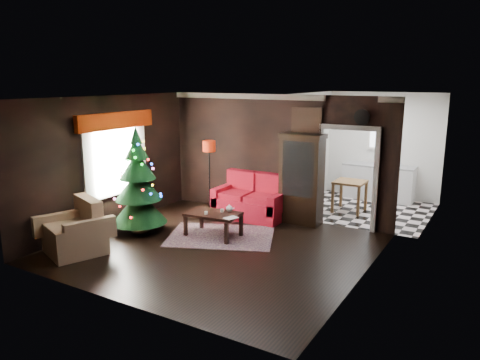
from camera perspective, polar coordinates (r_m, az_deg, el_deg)
The scene contains 26 objects.
floor at distance 8.79m, azimuth -3.03°, elevation -8.44°, with size 5.50×5.50×0.00m, color black.
ceiling at distance 8.22m, azimuth -3.25°, elevation 10.11°, with size 5.50×5.50×0.00m, color white.
wall_back at distance 10.53m, azimuth 4.45°, elevation 2.95°, with size 5.50×5.50×0.00m, color black.
wall_front at distance 6.53m, azimuth -15.44°, elevation -3.42°, with size 5.50×5.50×0.00m, color black.
wall_left at distance 10.16m, azimuth -16.15°, elevation 2.15°, with size 5.50×5.50×0.00m, color black.
wall_right at distance 7.27m, azimuth 15.21°, elevation -1.79°, with size 5.50×5.50×0.00m, color black.
doorway at distance 9.97m, azimuth 13.21°, elevation 0.07°, with size 1.10×0.10×2.10m, color white, non-canonical shape.
left_window at distance 10.26m, azimuth -15.21°, elevation 2.58°, with size 0.05×1.60×1.40m, color white.
valance at distance 10.10m, azimuth -15.15°, elevation 7.13°, with size 0.12×2.10×0.35m, color #A12906.
kitchen_floor at distance 11.63m, azimuth 15.21°, elevation -3.61°, with size 3.00×3.00×0.00m, color silver.
kitchen_window at distance 12.68m, azimuth 17.44°, elevation 5.41°, with size 0.70×0.06×0.70m, color white.
rug at distance 9.41m, azimuth -2.36°, elevation -6.97°, with size 2.09×1.52×0.01m, color #42323D.
loveseat at distance 10.51m, azimuth 1.32°, elevation -2.05°, with size 1.70×0.90×1.00m, color maroon, non-canonical shape.
curio_cabinet at distance 10.10m, azimuth 7.65°, elevation -0.13°, with size 0.90×0.45×1.90m, color black, non-canonical shape.
floor_lamp at distance 10.62m, azimuth -3.81°, elevation -0.09°, with size 0.31×0.31×1.86m, color black, non-canonical shape.
christmas_tree at distance 9.66m, azimuth -12.55°, elevation -0.29°, with size 1.14×1.14×2.17m, color black, non-canonical shape.
armchair at distance 8.93m, azimuth -19.89°, elevation -5.73°, with size 0.99×0.99×1.01m, color beige, non-canonical shape.
coffee_table at distance 9.36m, azimuth -3.34°, elevation -5.50°, with size 1.07×0.64×0.48m, color black, non-canonical shape.
teapot at distance 9.31m, azimuth -1.34°, elevation -3.56°, with size 0.16×0.16×0.15m, color white, non-canonical shape.
cup_a at distance 9.33m, azimuth -2.24°, elevation -3.80°, with size 0.07×0.07×0.06m, color silver.
cup_b at distance 9.19m, azimuth -4.25°, elevation -4.09°, with size 0.07×0.07×0.06m, color white.
book at distance 8.93m, azimuth -1.51°, elevation -3.89°, with size 0.19×0.02×0.26m, color #9F8566.
wall_clock at distance 9.66m, azimuth 14.93°, elevation 7.58°, with size 0.32×0.32×0.06m, color white.
painting at distance 10.07m, azimuth 8.28°, elevation 7.31°, with size 0.62×0.05×0.52m, color #BD6E3E.
kitchen_counter at distance 12.65m, azimuth 16.80°, elevation -0.32°, with size 1.80×0.60×0.90m, color silver.
kitchen_table at distance 11.33m, azimuth 13.44°, elevation -1.97°, with size 0.70×0.70×0.75m, color brown, non-canonical shape.
Camera 1 is at (4.58, -6.82, 3.14)m, focal length 34.34 mm.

